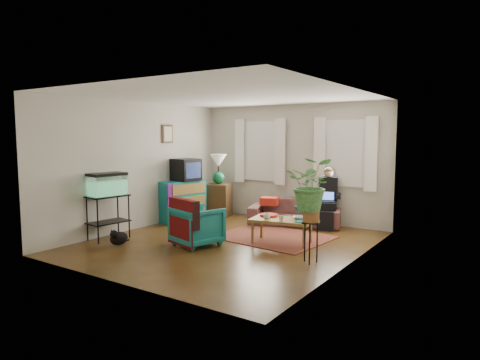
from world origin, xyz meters
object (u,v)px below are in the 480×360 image
Objects in this scene: sofa at (295,208)px; side_table at (219,200)px; dresser at (182,201)px; armchair at (197,224)px; coffee_table at (282,231)px; aquarium_stand at (108,217)px; plant_stand at (310,242)px.

side_table is (-1.96, -0.10, 0.01)m from sofa.
armchair is at bearing -30.79° from dresser.
coffee_table is at bearing -89.46° from sofa.
side_table is 0.73× the size of coffee_table.
sofa is 2.54× the size of armchair.
armchair is at bearing -122.91° from sofa.
dresser is 2.87m from coffee_table.
aquarium_stand is 3.20m from coffee_table.
armchair is 1.50m from coffee_table.
dresser is 0.94× the size of coffee_table.
side_table is at bearing 90.71° from aquarium_stand.
armchair is 0.70× the size of coffee_table.
side_table is 0.98m from dresser.
side_table is 2.69m from armchair.
sofa is 3.02× the size of plant_stand.
aquarium_stand reaches higher than sofa.
sofa is 3.82m from aquarium_stand.
sofa is 2.75m from plant_stand.
armchair is (1.29, -2.36, -0.01)m from side_table.
armchair is at bearing -176.71° from plant_stand.
armchair is 2.10m from plant_stand.
dresser reaches higher than armchair.
armchair is at bearing 27.04° from aquarium_stand.
dresser is at bearing -173.90° from sofa.
side_table is 4.07m from plant_stand.
coffee_table is at bearing 0.12° from dresser.
aquarium_stand is (-0.01, -2.03, -0.05)m from dresser.
side_table is at bearing 146.51° from plant_stand.
coffee_table is at bearing 139.05° from plant_stand.
aquarium_stand is 3.81m from plant_stand.
side_table is 1.23× the size of plant_stand.
aquarium_stand is 1.29× the size of plant_stand.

